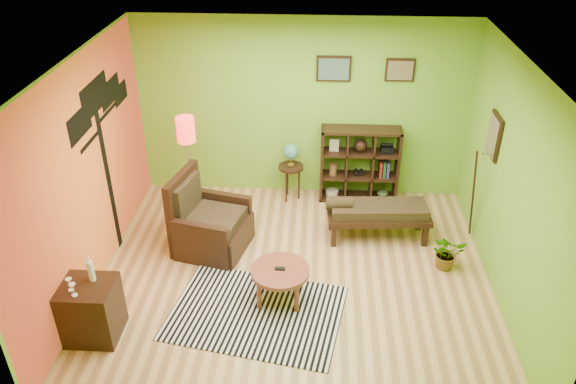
# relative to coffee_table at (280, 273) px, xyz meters

# --- Properties ---
(ground) EXTENTS (5.00, 5.00, 0.00)m
(ground) POSITION_rel_coffee_table_xyz_m (0.15, 0.41, -0.38)
(ground) COLOR tan
(ground) RESTS_ON ground
(room_shell) EXTENTS (5.04, 4.54, 2.82)m
(room_shell) POSITION_rel_coffee_table_xyz_m (0.06, 0.42, 1.42)
(room_shell) COLOR #70B02A
(room_shell) RESTS_ON ground
(zebra_rug) EXTENTS (2.21, 1.75, 0.01)m
(zebra_rug) POSITION_rel_coffee_table_xyz_m (-0.26, -0.29, -0.37)
(zebra_rug) COLOR silver
(zebra_rug) RESTS_ON ground
(coffee_table) EXTENTS (0.71, 0.71, 0.46)m
(coffee_table) POSITION_rel_coffee_table_xyz_m (0.00, 0.00, 0.00)
(coffee_table) COLOR brown
(coffee_table) RESTS_ON ground
(armchair) EXTENTS (1.08, 1.08, 1.10)m
(armchair) POSITION_rel_coffee_table_xyz_m (-1.06, 1.01, -0.04)
(armchair) COLOR black
(armchair) RESTS_ON ground
(side_cabinet) EXTENTS (0.59, 0.54, 1.01)m
(side_cabinet) POSITION_rel_coffee_table_xyz_m (-2.05, -0.74, -0.02)
(side_cabinet) COLOR black
(side_cabinet) RESTS_ON ground
(floor_lamp) EXTENTS (0.26, 0.26, 1.72)m
(floor_lamp) POSITION_rel_coffee_table_xyz_m (-1.36, 1.50, 1.02)
(floor_lamp) COLOR silver
(floor_lamp) RESTS_ON ground
(globe_table) EXTENTS (0.39, 0.39, 0.95)m
(globe_table) POSITION_rel_coffee_table_xyz_m (0.00, 2.37, 0.34)
(globe_table) COLOR black
(globe_table) RESTS_ON ground
(cube_shelf) EXTENTS (1.20, 0.35, 1.20)m
(cube_shelf) POSITION_rel_coffee_table_xyz_m (1.07, 2.44, 0.22)
(cube_shelf) COLOR black
(cube_shelf) RESTS_ON ground
(bench) EXTENTS (1.47, 0.60, 0.66)m
(bench) POSITION_rel_coffee_table_xyz_m (1.24, 1.37, 0.05)
(bench) COLOR black
(bench) RESTS_ON ground
(potted_plant) EXTENTS (0.50, 0.54, 0.37)m
(potted_plant) POSITION_rel_coffee_table_xyz_m (2.13, 0.73, -0.19)
(potted_plant) COLOR #26661E
(potted_plant) RESTS_ON ground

